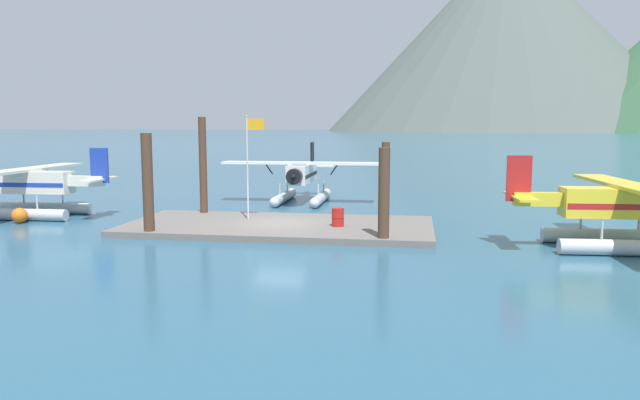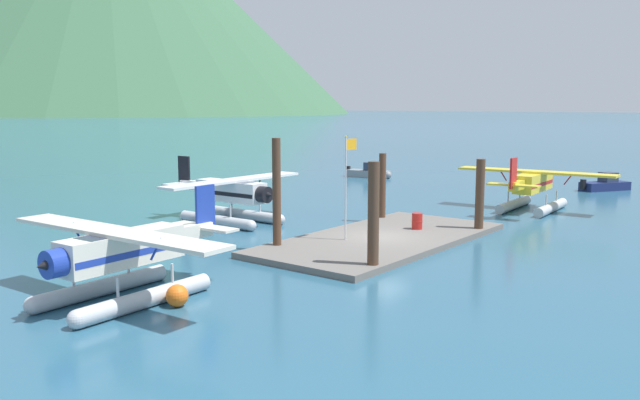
# 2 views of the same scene
# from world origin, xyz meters

# --- Properties ---
(ground_plane) EXTENTS (1200.00, 1200.00, 0.00)m
(ground_plane) POSITION_xyz_m (0.00, 0.00, 0.00)
(ground_plane) COLOR #285670
(dock_platform) EXTENTS (14.86, 7.00, 0.30)m
(dock_platform) POSITION_xyz_m (0.00, 0.00, 0.15)
(dock_platform) COLOR #66605B
(dock_platform) RESTS_ON ground
(piling_near_left) EXTENTS (0.49, 0.49, 4.72)m
(piling_near_left) POSITION_xyz_m (-5.35, -2.98, 2.36)
(piling_near_left) COLOR #4C3323
(piling_near_left) RESTS_ON ground
(piling_near_right) EXTENTS (0.48, 0.48, 4.14)m
(piling_near_right) POSITION_xyz_m (5.24, -2.98, 2.07)
(piling_near_right) COLOR #4C3323
(piling_near_right) RESTS_ON ground
(piling_far_left) EXTENTS (0.41, 0.41, 5.51)m
(piling_far_left) POSITION_xyz_m (-4.89, 2.91, 2.75)
(piling_far_left) COLOR #4C3323
(piling_far_left) RESTS_ON ground
(piling_far_right) EXTENTS (0.42, 0.42, 4.19)m
(piling_far_right) POSITION_xyz_m (5.00, 3.20, 2.10)
(piling_far_right) COLOR #4C3323
(piling_far_right) RESTS_ON ground
(flagpole) EXTENTS (0.95, 0.10, 5.26)m
(flagpole) POSITION_xyz_m (-1.71, 1.00, 3.62)
(flagpole) COLOR silver
(flagpole) RESTS_ON dock_platform
(fuel_drum) EXTENTS (0.62, 0.62, 0.88)m
(fuel_drum) POSITION_xyz_m (2.95, -0.40, 0.74)
(fuel_drum) COLOR #AD1E19
(fuel_drum) RESTS_ON dock_platform
(mooring_buoy) EXTENTS (0.80, 0.80, 0.80)m
(mooring_buoy) POSITION_xyz_m (-13.78, -0.28, 0.40)
(mooring_buoy) COLOR orange
(mooring_buoy) RESTS_ON ground
(seaplane_cream_port_fwd) EXTENTS (7.98, 10.45, 3.84)m
(seaplane_cream_port_fwd) POSITION_xyz_m (-14.58, 1.73, 1.58)
(seaplane_cream_port_fwd) COLOR #B7BABF
(seaplane_cream_port_fwd) RESTS_ON ground
(seaplane_white_bow_centre) EXTENTS (10.41, 7.98, 3.84)m
(seaplane_white_bow_centre) POSITION_xyz_m (-0.80, 10.23, 1.58)
(seaplane_white_bow_centre) COLOR #B7BABF
(seaplane_white_bow_centre) RESTS_ON ground
(seaplane_yellow_stbd_aft) EXTENTS (7.98, 10.46, 3.84)m
(seaplane_yellow_stbd_aft) POSITION_xyz_m (14.94, -2.41, 1.58)
(seaplane_yellow_stbd_aft) COLOR #B7BABF
(seaplane_yellow_stbd_aft) RESTS_ON ground
(boat_navy_open_se) EXTENTS (4.37, 3.47, 1.50)m
(boat_navy_open_se) POSITION_xyz_m (29.24, -3.37, 0.49)
(boat_navy_open_se) COLOR navy
(boat_navy_open_se) RESTS_ON ground
(boat_grey_open_east) EXTENTS (1.96, 4.88, 1.50)m
(boat_grey_open_east) POSITION_xyz_m (25.21, 17.58, 0.49)
(boat_grey_open_east) COLOR gray
(boat_grey_open_east) RESTS_ON ground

